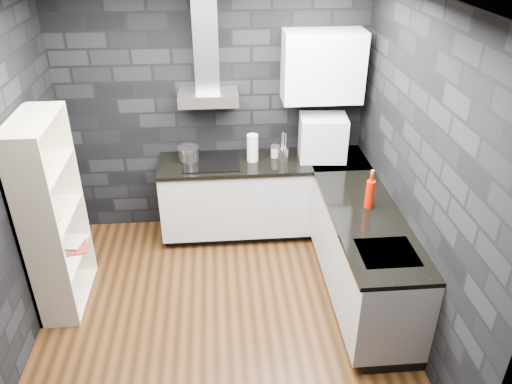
{
  "coord_description": "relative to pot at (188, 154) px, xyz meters",
  "views": [
    {
      "loc": [
        0.02,
        -3.43,
        3.2
      ],
      "look_at": [
        0.35,
        0.45,
        1.0
      ],
      "focal_mm": 35.0,
      "sensor_mm": 36.0,
      "label": 1
    }
  ],
  "objects": [
    {
      "name": "red_bottle",
      "position": [
        1.63,
        -1.09,
        0.05
      ],
      "size": [
        0.09,
        0.09,
        0.26
      ],
      "primitive_type": "cylinder",
      "rotation": [
        0.0,
        0.0,
        0.28
      ],
      "color": "#B41500",
      "rests_on": "counter_right_top"
    },
    {
      "name": "ground",
      "position": [
        0.29,
        -1.36,
        -0.98
      ],
      "size": [
        3.2,
        3.2,
        0.0
      ],
      "primitive_type": "plane",
      "color": "#422712"
    },
    {
      "name": "hood_body",
      "position": [
        0.24,
        0.07,
        0.58
      ],
      "size": [
        0.6,
        0.34,
        0.12
      ],
      "primitive_type": "cube",
      "color": "#B5B5BA",
      "rests_on": "wall_back"
    },
    {
      "name": "bookshelf",
      "position": [
        -1.13,
        -1.03,
        -0.08
      ],
      "size": [
        0.41,
        0.83,
        1.8
      ],
      "primitive_type": "cube",
      "rotation": [
        0.0,
        0.0,
        -0.09
      ],
      "color": "beige",
      "rests_on": "ground"
    },
    {
      "name": "pot",
      "position": [
        0.0,
        0.0,
        0.0
      ],
      "size": [
        0.27,
        0.27,
        0.13
      ],
      "primitive_type": "cylinder",
      "rotation": [
        0.0,
        0.0,
        0.28
      ],
      "color": "silver",
      "rests_on": "cooktop"
    },
    {
      "name": "sink_rim",
      "position": [
        1.59,
        -1.76,
        -0.08
      ],
      "size": [
        0.44,
        0.4,
        0.01
      ],
      "primitive_type": "cube",
      "color": "#B5B5BA",
      "rests_on": "counter_right_top"
    },
    {
      "name": "upper_cabinet",
      "position": [
        1.39,
        0.06,
        0.87
      ],
      "size": [
        0.8,
        0.35,
        0.7
      ],
      "primitive_type": "cube",
      "color": "silver",
      "rests_on": "wall_back"
    },
    {
      "name": "book_red",
      "position": [
        -1.13,
        -0.9,
        -0.4
      ],
      "size": [
        0.18,
        0.06,
        0.24
      ],
      "primitive_type": "imported",
      "rotation": [
        0.0,
        0.0,
        0.19
      ],
      "color": "maroon",
      "rests_on": "bookshelf"
    },
    {
      "name": "hood_chimney",
      "position": [
        0.24,
        0.14,
        1.09
      ],
      "size": [
        0.24,
        0.2,
        0.9
      ],
      "primitive_type": "cube",
      "color": "#B5B5BA",
      "rests_on": "hood_body"
    },
    {
      "name": "utensil_crock",
      "position": [
        0.99,
        -0.09,
        -0.01
      ],
      "size": [
        0.14,
        0.14,
        0.14
      ],
      "primitive_type": "cylinder",
      "rotation": [
        0.0,
        0.0,
        -0.35
      ],
      "color": "silver",
      "rests_on": "counter_back_top"
    },
    {
      "name": "wall_back",
      "position": [
        0.29,
        0.26,
        0.37
      ],
      "size": [
        3.2,
        0.05,
        2.7
      ],
      "primitive_type": "cube",
      "color": "black",
      "rests_on": "ground"
    },
    {
      "name": "counter_back_cab",
      "position": [
        0.79,
        -0.06,
        -0.5
      ],
      "size": [
        2.2,
        0.6,
        0.76
      ],
      "primitive_type": "cube",
      "color": "#B9B9BD",
      "rests_on": "ground"
    },
    {
      "name": "storage_jar",
      "position": [
        0.92,
        0.01,
        -0.02
      ],
      "size": [
        0.11,
        0.11,
        0.11
      ],
      "primitive_type": "cylinder",
      "rotation": [
        0.0,
        0.0,
        0.27
      ],
      "color": "tan",
      "rests_on": "counter_back_top"
    },
    {
      "name": "book_second",
      "position": [
        -1.16,
        -0.81,
        -0.38
      ],
      "size": [
        0.17,
        0.05,
        0.23
      ],
      "primitive_type": "imported",
      "rotation": [
        0.0,
        0.0,
        -0.21
      ],
      "color": "#B2B2B2",
      "rests_on": "bookshelf"
    },
    {
      "name": "counter_right_cab",
      "position": [
        1.59,
        -1.26,
        -0.5
      ],
      "size": [
        0.6,
        1.8,
        0.76
      ],
      "primitive_type": "cube",
      "color": "#B9B9BD",
      "rests_on": "ground"
    },
    {
      "name": "cooktop",
      "position": [
        0.24,
        -0.06,
        -0.07
      ],
      "size": [
        0.58,
        0.5,
        0.01
      ],
      "primitive_type": "cube",
      "color": "black",
      "rests_on": "counter_back_top"
    },
    {
      "name": "counter_right_top",
      "position": [
        1.58,
        -1.26,
        -0.1
      ],
      "size": [
        0.62,
        1.8,
        0.04
      ],
      "primitive_type": "cube",
      "color": "black",
      "rests_on": "counter_right_cab"
    },
    {
      "name": "wall_front",
      "position": [
        0.29,
        -2.99,
        0.37
      ],
      "size": [
        3.2,
        0.05,
        2.7
      ],
      "primitive_type": "cube",
      "color": "black",
      "rests_on": "ground"
    },
    {
      "name": "wall_left",
      "position": [
        -1.34,
        -1.36,
        0.37
      ],
      "size": [
        0.05,
        3.2,
        2.7
      ],
      "primitive_type": "cube",
      "color": "black",
      "rests_on": "ground"
    },
    {
      "name": "counter_corner_top",
      "position": [
        1.59,
        -0.06,
        -0.1
      ],
      "size": [
        0.62,
        0.62,
        0.04
      ],
      "primitive_type": "cube",
      "color": "black",
      "rests_on": "counter_right_cab"
    },
    {
      "name": "toekick_back",
      "position": [
        0.79,
        -0.02,
        -0.93
      ],
      "size": [
        2.18,
        0.5,
        0.1
      ],
      "primitive_type": "cube",
      "color": "black",
      "rests_on": "ground"
    },
    {
      "name": "wall_right",
      "position": [
        1.91,
        -1.36,
        0.37
      ],
      "size": [
        0.05,
        3.2,
        2.7
      ],
      "primitive_type": "cube",
      "color": "black",
      "rests_on": "ground"
    },
    {
      "name": "appliance_garage",
      "position": [
        1.41,
        -0.05,
        0.15
      ],
      "size": [
        0.51,
        0.41,
        0.48
      ],
      "primitive_type": "cube",
      "rotation": [
        0.0,
        0.0,
        -0.08
      ],
      "color": "silver",
      "rests_on": "counter_back_top"
    },
    {
      "name": "glass_vase",
      "position": [
        0.67,
        -0.06,
        0.07
      ],
      "size": [
        0.13,
        0.13,
        0.29
      ],
      "primitive_type": "cylinder",
      "rotation": [
        0.0,
        0.0,
        -0.09
      ],
      "color": "white",
      "rests_on": "counter_back_top"
    },
    {
      "name": "ceiling",
      "position": [
        0.29,
        -1.36,
        1.72
      ],
      "size": [
        3.2,
        3.2,
        0.0
      ],
      "primitive_type": "plane",
      "rotation": [
        3.14,
        0.0,
        0.0
      ],
      "color": "white"
    },
    {
      "name": "counter_back_top",
      "position": [
        0.79,
        -0.07,
        -0.1
      ],
      "size": [
        2.2,
        0.62,
        0.04
      ],
      "primitive_type": "cube",
      "color": "black",
      "rests_on": "counter_back_cab"
    },
    {
      "name": "toekick_right",
      "position": [
        1.63,
        -1.26,
        -0.93
      ],
      "size": [
        0.5,
        1.78,
        0.1
      ],
      "primitive_type": "cube",
      "color": "black",
      "rests_on": "ground"
    },
    {
      "name": "fruit_bowl",
      "position": [
        -1.13,
        -1.1,
        -0.04
      ],
      "size": [
        0.27,
        0.27,
        0.05
      ],
      "primitive_type": "imported",
      "rotation": [
        0.0,
        0.0,
        -0.34
      ],
      "color": "white",
      "rests_on": "bookshelf"
    }
  ]
}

